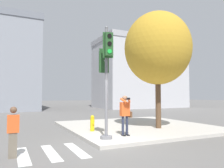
{
  "coord_description": "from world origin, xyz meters",
  "views": [
    {
      "loc": [
        -3.37,
        -7.46,
        1.86
      ],
      "look_at": [
        0.5,
        0.65,
        2.35
      ],
      "focal_mm": 35.0,
      "sensor_mm": 36.0,
      "label": 1
    }
  ],
  "objects_px": {
    "traffic_signal_pole": "(106,69)",
    "person_photographer": "(125,111)",
    "street_tree": "(158,48)",
    "pedestrian_distant": "(13,131)",
    "fire_hydrant": "(92,123)"
  },
  "relations": [
    {
      "from": "traffic_signal_pole",
      "to": "fire_hydrant",
      "type": "relative_size",
      "value": 5.94
    },
    {
      "from": "traffic_signal_pole",
      "to": "fire_hydrant",
      "type": "height_order",
      "value": "traffic_signal_pole"
    },
    {
      "from": "pedestrian_distant",
      "to": "street_tree",
      "type": "relative_size",
      "value": 0.24
    },
    {
      "from": "person_photographer",
      "to": "pedestrian_distant",
      "type": "height_order",
      "value": "person_photographer"
    },
    {
      "from": "traffic_signal_pole",
      "to": "pedestrian_distant",
      "type": "distance_m",
      "value": 4.1
    },
    {
      "from": "traffic_signal_pole",
      "to": "person_photographer",
      "type": "height_order",
      "value": "traffic_signal_pole"
    },
    {
      "from": "person_photographer",
      "to": "traffic_signal_pole",
      "type": "bearing_deg",
      "value": -164.03
    },
    {
      "from": "pedestrian_distant",
      "to": "street_tree",
      "type": "height_order",
      "value": "street_tree"
    },
    {
      "from": "person_photographer",
      "to": "street_tree",
      "type": "xyz_separation_m",
      "value": [
        2.67,
        1.16,
        3.25
      ]
    },
    {
      "from": "traffic_signal_pole",
      "to": "street_tree",
      "type": "relative_size",
      "value": 0.73
    },
    {
      "from": "pedestrian_distant",
      "to": "street_tree",
      "type": "bearing_deg",
      "value": 17.62
    },
    {
      "from": "traffic_signal_pole",
      "to": "fire_hydrant",
      "type": "xyz_separation_m",
      "value": [
        0.18,
        2.04,
        -2.42
      ]
    },
    {
      "from": "traffic_signal_pole",
      "to": "pedestrian_distant",
      "type": "xyz_separation_m",
      "value": [
        -3.41,
        -0.8,
        -2.13
      ]
    },
    {
      "from": "traffic_signal_pole",
      "to": "person_photographer",
      "type": "bearing_deg",
      "value": 15.97
    },
    {
      "from": "street_tree",
      "to": "fire_hydrant",
      "type": "xyz_separation_m",
      "value": [
        -3.54,
        0.58,
        -3.91
      ]
    }
  ]
}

